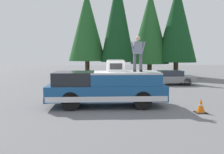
% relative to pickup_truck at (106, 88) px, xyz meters
% --- Properties ---
extents(ground_plane, '(90.00, 90.00, 0.00)m').
position_rel_pickup_truck_xyz_m(ground_plane, '(-0.02, 0.11, -0.87)').
color(ground_plane, slate).
extents(pickup_truck, '(2.01, 5.54, 1.65)m').
position_rel_pickup_truck_xyz_m(pickup_truck, '(0.00, 0.00, 0.00)').
color(pickup_truck, navy).
rests_on(pickup_truck, ground).
extents(compressor_unit, '(0.65, 0.84, 0.56)m').
position_rel_pickup_truck_xyz_m(compressor_unit, '(0.19, -0.45, 1.05)').
color(compressor_unit, white).
rests_on(compressor_unit, pickup_truck).
extents(person_on_truck_bed, '(0.29, 0.72, 1.69)m').
position_rel_pickup_truck_xyz_m(person_on_truck_bed, '(0.04, -1.50, 1.68)').
color(person_on_truck_bed, '#4C515B').
rests_on(person_on_truck_bed, pickup_truck).
extents(parked_car_grey, '(1.64, 4.10, 1.16)m').
position_rel_pickup_truck_xyz_m(parked_car_grey, '(7.91, -5.39, -0.29)').
color(parked_car_grey, gray).
rests_on(parked_car_grey, ground).
extents(parked_car_maroon, '(1.64, 4.10, 1.16)m').
position_rel_pickup_truck_xyz_m(parked_car_maroon, '(8.06, 0.37, -0.29)').
color(parked_car_maroon, maroon).
rests_on(parked_car_maroon, ground).
extents(traffic_cone, '(0.47, 0.47, 0.62)m').
position_rel_pickup_truck_xyz_m(traffic_cone, '(-1.60, -3.94, -0.58)').
color(traffic_cone, black).
rests_on(traffic_cone, ground).
extents(conifer_far_left, '(4.30, 4.30, 10.08)m').
position_rel_pickup_truck_xyz_m(conifer_far_left, '(14.60, -8.11, 4.98)').
color(conifer_far_left, '#4C3826').
rests_on(conifer_far_left, ground).
extents(conifer_left, '(4.28, 4.28, 9.54)m').
position_rel_pickup_truck_xyz_m(conifer_left, '(15.34, -5.35, 4.61)').
color(conifer_left, '#4C3826').
rests_on(conifer_left, ground).
extents(conifer_center_left, '(3.72, 3.72, 11.08)m').
position_rel_pickup_truck_xyz_m(conifer_center_left, '(15.15, -1.74, 5.49)').
color(conifer_center_left, '#4C3826').
rests_on(conifer_center_left, ground).
extents(conifer_center_right, '(4.14, 4.14, 9.59)m').
position_rel_pickup_truck_xyz_m(conifer_center_right, '(15.96, 1.63, 4.79)').
color(conifer_center_right, '#4C3826').
rests_on(conifer_center_right, ground).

